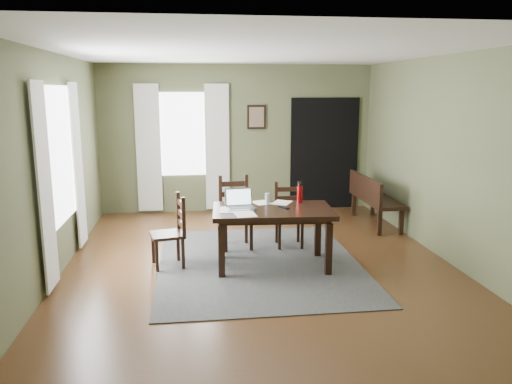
{
  "coord_description": "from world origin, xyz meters",
  "views": [
    {
      "loc": [
        -0.83,
        -6.2,
        2.26
      ],
      "look_at": [
        0.0,
        0.3,
        0.9
      ],
      "focal_mm": 35.0,
      "sensor_mm": 36.0,
      "label": 1
    }
  ],
  "objects": [
    {
      "name": "room_shell",
      "position": [
        0.0,
        0.0,
        1.8
      ],
      "size": [
        5.02,
        6.02,
        2.71
      ],
      "color": "#585D3D",
      "rests_on": "ground"
    },
    {
      "name": "curtain_left_far",
      "position": [
        -2.44,
        1.02,
        1.2
      ],
      "size": [
        0.03,
        0.48,
        2.3
      ],
      "color": "silver",
      "rests_on": "ground"
    },
    {
      "name": "doorway_back",
      "position": [
        1.65,
        2.97,
        1.05
      ],
      "size": [
        1.3,
        0.03,
        2.1
      ],
      "color": "black",
      "rests_on": "ground"
    },
    {
      "name": "curtain_back_right",
      "position": [
        -0.38,
        2.94,
        1.2
      ],
      "size": [
        0.44,
        0.03,
        2.3
      ],
      "color": "silver",
      "rests_on": "ground"
    },
    {
      "name": "paper_a",
      "position": [
        -0.38,
        -0.12,
        0.77
      ],
      "size": [
        0.28,
        0.36,
        0.0
      ],
      "primitive_type": "cube",
      "rotation": [
        0.0,
        0.0,
        -0.09
      ],
      "color": "white",
      "rests_on": "dining_table"
    },
    {
      "name": "chair_back_left",
      "position": [
        -0.24,
        0.74,
        0.5
      ],
      "size": [
        0.49,
        0.49,
        1.02
      ],
      "rotation": [
        0.0,
        0.0,
        0.09
      ],
      "color": "black",
      "rests_on": "rug"
    },
    {
      "name": "rug",
      "position": [
        0.0,
        0.0,
        0.01
      ],
      "size": [
        2.6,
        3.2,
        0.01
      ],
      "color": "#393939",
      "rests_on": "ground"
    },
    {
      "name": "paper_e",
      "position": [
        -0.22,
        -0.37,
        0.77
      ],
      "size": [
        0.28,
        0.35,
        0.0
      ],
      "primitive_type": "cube",
      "rotation": [
        0.0,
        0.0,
        0.12
      ],
      "color": "white",
      "rests_on": "dining_table"
    },
    {
      "name": "drinking_glass",
      "position": [
        0.13,
        0.15,
        0.84
      ],
      "size": [
        0.07,
        0.07,
        0.14
      ],
      "primitive_type": "cylinder",
      "rotation": [
        0.0,
        0.0,
        0.17
      ],
      "color": "silver",
      "rests_on": "dining_table"
    },
    {
      "name": "water_bottle",
      "position": [
        0.57,
        0.16,
        0.89
      ],
      "size": [
        0.08,
        0.08,
        0.27
      ],
      "rotation": [
        0.0,
        0.0,
        -0.08
      ],
      "color": "#A40C0F",
      "rests_on": "dining_table"
    },
    {
      "name": "framed_picture",
      "position": [
        0.35,
        2.97,
        1.75
      ],
      "size": [
        0.34,
        0.03,
        0.44
      ],
      "color": "black",
      "rests_on": "ground"
    },
    {
      "name": "paper_d",
      "position": [
        0.33,
        0.2,
        0.77
      ],
      "size": [
        0.33,
        0.36,
        0.0
      ],
      "primitive_type": "cube",
      "rotation": [
        0.0,
        0.0,
        -0.5
      ],
      "color": "white",
      "rests_on": "dining_table"
    },
    {
      "name": "tv_remote",
      "position": [
        0.3,
        -0.12,
        0.78
      ],
      "size": [
        0.12,
        0.18,
        0.02
      ],
      "primitive_type": "cube",
      "rotation": [
        0.0,
        0.0,
        0.47
      ],
      "color": "black",
      "rests_on": "dining_table"
    },
    {
      "name": "window_back",
      "position": [
        -1.0,
        2.97,
        1.45
      ],
      "size": [
        1.0,
        0.01,
        1.5
      ],
      "color": "white",
      "rests_on": "ground"
    },
    {
      "name": "chair_end",
      "position": [
        -1.13,
        0.03,
        0.46
      ],
      "size": [
        0.49,
        0.48,
        0.93
      ],
      "rotation": [
        0.0,
        0.0,
        -1.36
      ],
      "color": "black",
      "rests_on": "rug"
    },
    {
      "name": "computer_mouse",
      "position": [
        -0.09,
        -0.18,
        0.78
      ],
      "size": [
        0.09,
        0.11,
        0.03
      ],
      "primitive_type": "cube",
      "rotation": [
        0.0,
        0.0,
        -0.38
      ],
      "color": "#3F3F42",
      "rests_on": "dining_table"
    },
    {
      "name": "dining_table",
      "position": [
        0.16,
        -0.13,
        0.67
      ],
      "size": [
        1.56,
        1.0,
        0.76
      ],
      "rotation": [
        0.0,
        0.0,
        -0.06
      ],
      "color": "black",
      "rests_on": "rug"
    },
    {
      "name": "laptop",
      "position": [
        -0.25,
        -0.03,
        0.83
      ],
      "size": [
        0.38,
        0.31,
        0.24
      ],
      "rotation": [
        0.0,
        0.0,
        0.09
      ],
      "color": "#B7B7BC",
      "rests_on": "dining_table"
    },
    {
      "name": "window_left",
      "position": [
        -2.47,
        0.2,
        1.45
      ],
      "size": [
        0.01,
        1.3,
        1.7
      ],
      "color": "white",
      "rests_on": "ground"
    },
    {
      "name": "bench",
      "position": [
        2.15,
        1.66,
        0.5
      ],
      "size": [
        0.47,
        1.48,
        0.83
      ],
      "rotation": [
        0.0,
        0.0,
        1.57
      ],
      "color": "black",
      "rests_on": "ground"
    },
    {
      "name": "curtain_left_near",
      "position": [
        -2.44,
        -0.62,
        1.2
      ],
      "size": [
        0.03,
        0.48,
        2.3
      ],
      "color": "silver",
      "rests_on": "ground"
    },
    {
      "name": "curtain_back_left",
      "position": [
        -1.62,
        2.94,
        1.2
      ],
      "size": [
        0.44,
        0.03,
        2.3
      ],
      "color": "silver",
      "rests_on": "ground"
    },
    {
      "name": "chair_back_right",
      "position": [
        0.53,
        0.72,
        0.45
      ],
      "size": [
        0.42,
        0.42,
        0.92
      ],
      "rotation": [
        0.0,
        0.0,
        -0.04
      ],
      "color": "black",
      "rests_on": "rug"
    },
    {
      "name": "paper_c",
      "position": [
        0.06,
        0.22,
        0.77
      ],
      "size": [
        0.29,
        0.33,
        0.0
      ],
      "primitive_type": "cube",
      "rotation": [
        0.0,
        0.0,
        0.38
      ],
      "color": "white",
      "rests_on": "dining_table"
    },
    {
      "name": "ground",
      "position": [
        0.0,
        0.0,
        -0.01
      ],
      "size": [
        5.0,
        6.0,
        0.01
      ],
      "color": "#492C16"
    }
  ]
}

